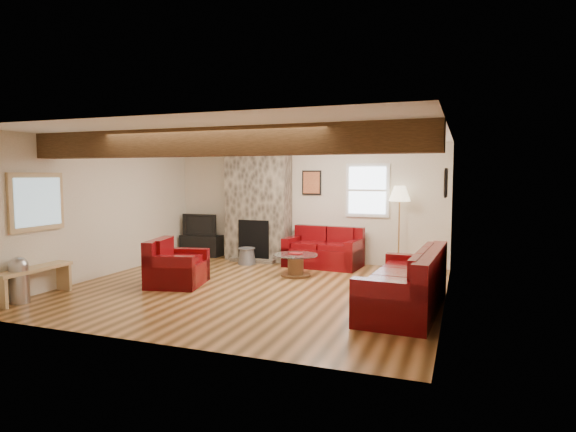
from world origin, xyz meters
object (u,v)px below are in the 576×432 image
tv_cabinet (202,245)px  television (201,225)px  coffee_table (296,265)px  floor_lamp (400,198)px  armchair_red (177,262)px  loveseat (323,247)px  sofa_three (404,280)px

tv_cabinet → television: television is taller
coffee_table → floor_lamp: floor_lamp is taller
armchair_red → floor_lamp: floor_lamp is taller
television → tv_cabinet: bearing=0.0°
loveseat → armchair_red: (-1.86, -2.44, -0.01)m
armchair_red → television: size_ratio=1.12×
loveseat → floor_lamp: bearing=17.0°
loveseat → armchair_red: size_ratio=1.56×
armchair_red → coffee_table: bearing=-62.4°
tv_cabinet → loveseat: bearing=-5.7°
television → sofa_three: bearing=-31.1°
tv_cabinet → floor_lamp: bearing=0.3°
loveseat → floor_lamp: 1.81m
armchair_red → television: television is taller
armchair_red → television: bearing=10.1°
loveseat → floor_lamp: floor_lamp is taller
coffee_table → floor_lamp: (1.69, 1.38, 1.21)m
floor_lamp → loveseat: bearing=-167.7°
sofa_three → loveseat: size_ratio=1.46×
armchair_red → coffee_table: (1.64, 1.38, -0.19)m
coffee_table → tv_cabinet: bearing=153.9°
television → coffee_table: bearing=-26.1°
armchair_red → tv_cabinet: 2.98m
loveseat → coffee_table: (-0.22, -1.06, -0.20)m
loveseat → coffee_table: loveseat is taller
loveseat → tv_cabinet: bearing=178.9°
coffee_table → television: television is taller
loveseat → tv_cabinet: loveseat is taller
coffee_table → floor_lamp: size_ratio=0.50×
armchair_red → floor_lamp: 4.44m
sofa_three → tv_cabinet: 5.76m
sofa_three → floor_lamp: floor_lamp is taller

